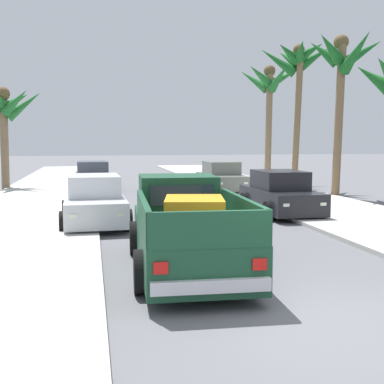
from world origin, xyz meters
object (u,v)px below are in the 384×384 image
object	(u,v)px
car_right_mid	(280,194)
palm_tree_left_fore	(342,67)
car_right_near	(93,177)
palm_tree_right_mid	(6,108)
palm_tree_left_back	(269,88)
pickup_truck	(186,229)
car_left_mid	(94,202)
car_left_far	(221,178)
palm_tree_left_mid	(297,66)

from	to	relation	value
car_right_mid	palm_tree_left_fore	xyz separation A→B (m)	(4.45, 4.10, 5.14)
car_right_near	palm_tree_right_mid	world-z (taller)	palm_tree_right_mid
palm_tree_left_fore	palm_tree_left_back	distance (m)	7.49
palm_tree_right_mid	car_right_near	bearing A→B (deg)	-22.48
car_right_near	palm_tree_left_fore	size ratio (longest dim) A/B	0.59
pickup_truck	car_left_mid	xyz separation A→B (m)	(-1.80, 5.65, -0.09)
pickup_truck	car_right_mid	xyz separation A→B (m)	(4.66, 6.59, -0.09)
car_right_near	palm_tree_left_back	world-z (taller)	palm_tree_left_back
pickup_truck	palm_tree_right_mid	world-z (taller)	palm_tree_right_mid
car_left_mid	car_left_far	size ratio (longest dim) A/B	1.01
car_left_far	palm_tree_left_mid	world-z (taller)	palm_tree_left_mid
pickup_truck	palm_tree_left_back	xyz separation A→B (m)	(8.46, 18.14, 4.85)
car_right_mid	palm_tree_right_mid	distance (m)	16.14
pickup_truck	car_right_mid	bearing A→B (deg)	54.73
car_right_near	palm_tree_left_fore	distance (m)	13.24
car_left_mid	pickup_truck	bearing A→B (deg)	-72.32
pickup_truck	car_left_far	bearing A→B (deg)	72.24
palm_tree_right_mid	pickup_truck	bearing A→B (deg)	-70.75
car_right_mid	palm_tree_left_mid	world-z (taller)	palm_tree_left_mid
palm_tree_right_mid	palm_tree_left_back	bearing A→B (deg)	0.86
palm_tree_left_mid	palm_tree_right_mid	distance (m)	15.33
car_left_far	palm_tree_left_mid	distance (m)	6.82
palm_tree_left_fore	palm_tree_left_mid	distance (m)	3.42
pickup_truck	car_left_mid	distance (m)	5.93
car_left_far	car_right_near	bearing A→B (deg)	165.11
palm_tree_right_mid	palm_tree_left_mid	bearing A→B (deg)	-14.93
car_right_near	car_right_mid	distance (m)	11.50
car_right_near	car_left_far	bearing A→B (deg)	-14.89
palm_tree_left_back	palm_tree_right_mid	bearing A→B (deg)	-179.14
pickup_truck	car_left_far	xyz separation A→B (m)	(4.60, 14.38, -0.09)
car_left_far	palm_tree_left_back	xyz separation A→B (m)	(3.85, 3.77, 4.94)
car_left_mid	car_left_far	world-z (taller)	same
pickup_truck	palm_tree_right_mid	size ratio (longest dim) A/B	0.98
car_left_mid	palm_tree_right_mid	bearing A→B (deg)	109.96
car_right_mid	car_left_far	xyz separation A→B (m)	(-0.06, 7.79, 0.00)
palm_tree_left_fore	palm_tree_left_back	xyz separation A→B (m)	(-0.65, 7.46, -0.20)
palm_tree_left_fore	palm_tree_left_mid	xyz separation A→B (m)	(-0.68, 3.32, 0.50)
palm_tree_left_mid	palm_tree_left_back	world-z (taller)	palm_tree_left_mid
palm_tree_left_back	palm_tree_left_mid	bearing A→B (deg)	-90.45
car_left_far	palm_tree_left_fore	xyz separation A→B (m)	(4.50, -3.69, 5.14)
palm_tree_left_mid	palm_tree_left_fore	bearing A→B (deg)	-78.35
pickup_truck	car_left_far	world-z (taller)	pickup_truck
car_right_mid	palm_tree_left_mid	distance (m)	10.04
car_left_far	palm_tree_left_back	distance (m)	7.31
car_right_mid	palm_tree_left_fore	size ratio (longest dim) A/B	0.59
pickup_truck	palm_tree_left_back	distance (m)	20.60
pickup_truck	palm_tree_left_mid	world-z (taller)	palm_tree_left_mid
car_left_mid	car_left_far	bearing A→B (deg)	53.71
car_right_mid	palm_tree_right_mid	size ratio (longest dim) A/B	0.79
car_right_near	car_right_mid	bearing A→B (deg)	-55.66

